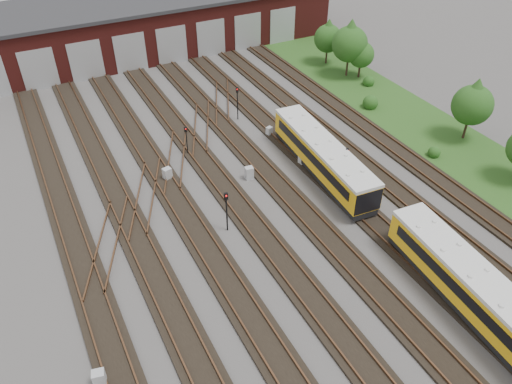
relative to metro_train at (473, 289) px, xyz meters
name	(u,v)px	position (x,y,z in m)	size (l,w,h in m)	color
ground	(300,244)	(-6.00, 9.60, -1.74)	(120.00, 120.00, 0.00)	#413E3D
track_network	(293,238)	(-6.17, 10.19, -1.63)	(30.40, 70.00, 0.33)	black
maintenance_shed	(131,26)	(-6.01, 49.58, 1.47)	(51.00, 12.50, 6.35)	#591916
grass_verge	(412,120)	(13.00, 19.60, -1.71)	(8.00, 55.00, 0.05)	#204F1A
metro_train	(473,289)	(0.00, 0.00, 0.00)	(3.35, 45.44, 2.75)	black
signal_mast_0	(226,207)	(-9.90, 13.24, 0.42)	(0.30, 0.28, 3.37)	black
signal_mast_1	(186,137)	(-8.81, 23.92, 0.07)	(0.26, 0.24, 2.80)	black
signal_mast_2	(237,99)	(-2.12, 27.63, 0.44)	(0.30, 0.29, 3.43)	black
signal_mast_3	(346,160)	(1.09, 14.38, 0.26)	(0.30, 0.28, 3.11)	black
relay_cabinet_0	(99,379)	(-21.00, 5.17, -1.19)	(0.65, 0.54, 1.09)	#B4B6B9
relay_cabinet_1	(167,174)	(-11.63, 21.18, -1.19)	(0.66, 0.55, 1.09)	#B4B6B9
relay_cabinet_2	(249,173)	(-5.62, 18.23, -1.19)	(0.65, 0.54, 1.09)	#B4B6B9
relay_cabinet_3	(269,131)	(-0.86, 23.51, -1.30)	(0.53, 0.44, 0.88)	#B4B6B9
relay_cabinet_4	(303,159)	(-0.61, 17.99, -1.21)	(0.64, 0.53, 1.06)	#B4B6B9
tree_0	(328,35)	(13.27, 35.16, 1.71)	(3.24, 3.24, 5.37)	black
tree_1	(362,52)	(14.37, 30.12, 1.28)	(2.84, 2.84, 4.71)	black
tree_2	(350,40)	(13.37, 31.12, 2.47)	(3.95, 3.95, 6.55)	black
tree_4	(474,101)	(14.91, 14.81, 2.11)	(3.61, 3.61, 5.99)	black
bush_0	(434,151)	(10.28, 13.76, -1.20)	(1.08, 1.08, 1.08)	#214D16
bush_1	(371,101)	(10.95, 23.62, -0.97)	(1.54, 1.54, 1.54)	#214D16
bush_2	(369,80)	(14.08, 27.93, -1.11)	(1.26, 1.26, 1.26)	#214D16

